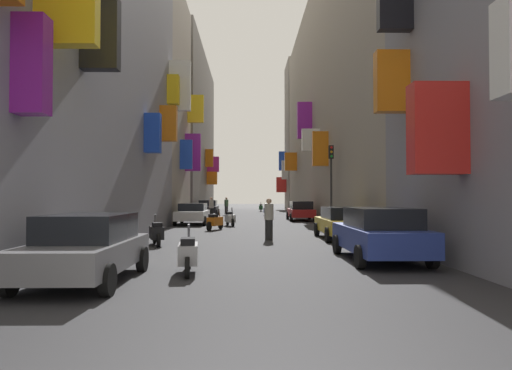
% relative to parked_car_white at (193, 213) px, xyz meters
% --- Properties ---
extents(ground_plane, '(140.00, 140.00, 0.00)m').
position_rel_parked_car_white_xyz_m(ground_plane, '(3.71, 4.47, -0.72)').
color(ground_plane, '#2D2D30').
extents(building_left_mid_a, '(7.31, 16.92, 16.11)m').
position_rel_parked_car_white_xyz_m(building_left_mid_a, '(-4.28, -8.87, 7.33)').
color(building_left_mid_a, gray).
rests_on(building_left_mid_a, ground).
extents(building_left_mid_b, '(7.28, 9.26, 17.06)m').
position_rel_parked_car_white_xyz_m(building_left_mid_b, '(-4.27, 4.22, 7.80)').
color(building_left_mid_b, '#9E9384').
rests_on(building_left_mid_b, ground).
extents(building_left_far, '(7.39, 24.04, 17.82)m').
position_rel_parked_car_white_xyz_m(building_left_far, '(-4.28, 22.45, 8.19)').
color(building_left_far, slate).
rests_on(building_left_far, ground).
extents(building_right_mid_a, '(7.29, 39.49, 18.73)m').
position_rel_parked_car_white_xyz_m(building_right_mid_a, '(11.71, 7.31, 8.64)').
color(building_right_mid_a, '#9E9384').
rests_on(building_right_mid_a, ground).
extents(building_right_mid_c, '(7.33, 6.58, 19.61)m').
position_rel_parked_car_white_xyz_m(building_right_mid_c, '(11.70, 31.18, 9.06)').
color(building_right_mid_c, gray).
rests_on(building_right_mid_c, ground).
extents(parked_car_white, '(2.00, 4.48, 1.34)m').
position_rel_parked_car_white_xyz_m(parked_car_white, '(0.00, 0.00, 0.00)').
color(parked_car_white, white).
rests_on(parked_car_white, ground).
extents(parked_car_red, '(1.86, 4.30, 1.43)m').
position_rel_parked_car_white_xyz_m(parked_car_red, '(7.46, 4.22, 0.03)').
color(parked_car_red, '#B21E1E').
rests_on(parked_car_red, ground).
extents(parked_car_yellow, '(1.98, 4.39, 1.35)m').
position_rel_parked_car_white_xyz_m(parked_car_yellow, '(7.57, -10.25, 0.00)').
color(parked_car_yellow, gold).
rests_on(parked_car_yellow, ground).
extents(parked_car_blue, '(1.99, 4.42, 1.49)m').
position_rel_parked_car_white_xyz_m(parked_car_blue, '(7.25, -16.60, 0.06)').
color(parked_car_blue, navy).
rests_on(parked_car_blue, ground).
extents(parked_car_grey, '(1.95, 4.08, 1.43)m').
position_rel_parked_car_white_xyz_m(parked_car_grey, '(0.13, -19.61, 0.03)').
color(parked_car_grey, slate).
rests_on(parked_car_grey, ground).
extents(parked_car_black, '(1.94, 4.13, 1.42)m').
position_rel_parked_car_white_xyz_m(parked_car_black, '(-0.17, 13.00, 0.03)').
color(parked_car_black, black).
rests_on(parked_car_black, ground).
extents(scooter_orange, '(0.82, 1.83, 1.13)m').
position_rel_parked_car_white_xyz_m(scooter_orange, '(1.79, -5.03, -0.26)').
color(scooter_orange, orange).
rests_on(scooter_orange, ground).
extents(scooter_silver, '(0.55, 1.85, 1.13)m').
position_rel_parked_car_white_xyz_m(scooter_silver, '(2.15, -18.58, -0.26)').
color(scooter_silver, '#ADADB2').
rests_on(scooter_silver, ground).
extents(scooter_green, '(0.49, 1.79, 1.13)m').
position_rel_parked_car_white_xyz_m(scooter_green, '(5.06, 23.57, -0.26)').
color(scooter_green, '#287F3D').
rests_on(scooter_green, ground).
extents(scooter_blue, '(0.56, 1.92, 1.13)m').
position_rel_parked_car_white_xyz_m(scooter_blue, '(5.29, 13.01, -0.26)').
color(scooter_blue, '#2D4CAD').
rests_on(scooter_blue, ground).
extents(scooter_black, '(0.74, 1.75, 1.13)m').
position_rel_parked_car_white_xyz_m(scooter_black, '(0.19, -12.50, -0.26)').
color(scooter_black, black).
rests_on(scooter_black, ground).
extents(scooter_white, '(0.72, 1.84, 1.13)m').
position_rel_parked_car_white_xyz_m(scooter_white, '(2.47, -1.82, -0.26)').
color(scooter_white, silver).
rests_on(scooter_white, ground).
extents(pedestrian_crossing, '(0.47, 0.47, 1.72)m').
position_rel_parked_car_white_xyz_m(pedestrian_crossing, '(4.42, -10.56, 0.14)').
color(pedestrian_crossing, '#262626').
rests_on(pedestrian_crossing, ground).
extents(pedestrian_near_left, '(0.51, 0.51, 1.68)m').
position_rel_parked_car_white_xyz_m(pedestrian_near_left, '(1.49, 14.04, 0.12)').
color(pedestrian_near_left, '#3D3D3D').
rests_on(pedestrian_near_left, ground).
extents(pedestrian_near_right, '(0.53, 0.53, 1.73)m').
position_rel_parked_car_white_xyz_m(pedestrian_near_right, '(0.61, 7.12, 0.14)').
color(pedestrian_near_right, black).
rests_on(pedestrian_near_right, ground).
extents(traffic_light_near_corner, '(0.26, 0.34, 4.68)m').
position_rel_parked_car_white_xyz_m(traffic_light_near_corner, '(8.27, -3.69, 2.44)').
color(traffic_light_near_corner, '#2D2D2D').
rests_on(traffic_light_near_corner, ground).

